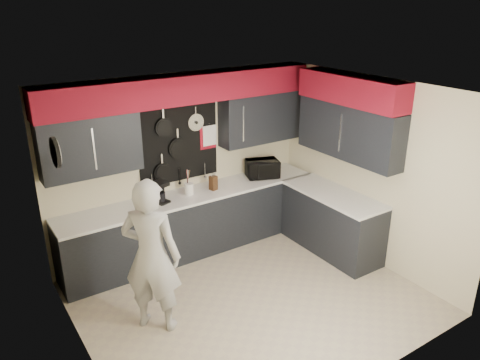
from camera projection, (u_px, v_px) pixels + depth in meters
ground at (250, 298)px, 5.90m from camera, size 4.00×4.00×0.00m
back_wall_assembly at (186, 117)px, 6.41m from camera, size 4.00×0.36×2.60m
right_wall_assembly at (352, 123)px, 6.35m from camera, size 0.36×3.50×2.60m
left_wall_assembly at (77, 249)px, 4.40m from camera, size 0.05×3.50×2.60m
base_cabinets at (234, 222)px, 6.86m from camera, size 3.95×2.20×0.92m
microwave at (262, 169)px, 7.26m from camera, size 0.57×0.47×0.27m
knife_block at (213, 183)px, 6.79m from camera, size 0.11×0.11×0.21m
utensil_crock at (189, 189)px, 6.64m from camera, size 0.13×0.13×0.16m
coffee_maker at (160, 191)px, 6.36m from camera, size 0.22×0.25×0.30m
person at (151, 256)px, 5.10m from camera, size 0.78×0.78×1.81m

